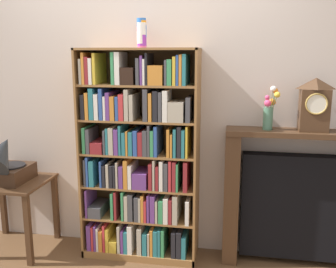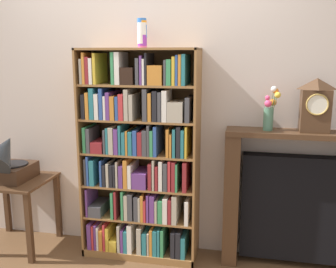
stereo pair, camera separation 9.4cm
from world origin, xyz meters
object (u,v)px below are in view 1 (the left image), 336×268
Objects in this scene: cup_stack at (142,33)px; flower_vase at (270,110)px; bookshelf at (139,161)px; fireplace_mantel at (302,200)px; gramophone at (5,161)px; mantel_clock at (314,105)px; side_table_left at (13,195)px.

cup_stack is 0.66× the size of flower_vase.
flower_vase is at bearing 3.03° from bookshelf.
gramophone is at bearing -174.36° from fireplace_mantel.
fireplace_mantel reaches higher than gramophone.
cup_stack is 0.56× the size of mantel_clock.
gramophone is at bearing -175.03° from mantel_clock.
fireplace_mantel is at bearing 3.97° from side_table_left.
cup_stack is at bearing 7.11° from side_table_left.
bookshelf is at bearing -177.92° from mantel_clock.
side_table_left is at bearing -176.68° from mantel_clock.
side_table_left is 0.51× the size of fireplace_mantel.
side_table_left is 1.85× the size of flower_vase.
mantel_clock is at bearing 2.08° from bookshelf.
bookshelf reaches higher than flower_vase.
flower_vase is (-0.29, -0.02, 0.73)m from fireplace_mantel.
gramophone is (-1.11, -0.16, -0.01)m from bookshelf.
cup_stack reaches higher than side_table_left.
mantel_clock reaches higher than side_table_left.
flower_vase is (-0.32, 0.01, -0.05)m from mantel_clock.
side_table_left is at bearing -176.03° from fireplace_mantel.
cup_stack is 1.83m from fireplace_mantel.
flower_vase is (2.13, 0.22, 0.45)m from gramophone.
gramophone is (-0.00, -0.07, 0.33)m from side_table_left.
bookshelf is 1.02m from cup_stack.
gramophone is 0.41× the size of fireplace_mantel.
cup_stack is 0.18× the size of fireplace_mantel.
cup_stack reaches higher than bookshelf.
bookshelf reaches higher than fireplace_mantel.
mantel_clock is at bearing -0.95° from flower_vase.
mantel_clock is (0.03, -0.03, 0.77)m from fireplace_mantel.
side_table_left is at bearing -176.03° from flower_vase.
fireplace_mantel is at bearing 143.94° from mantel_clock.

